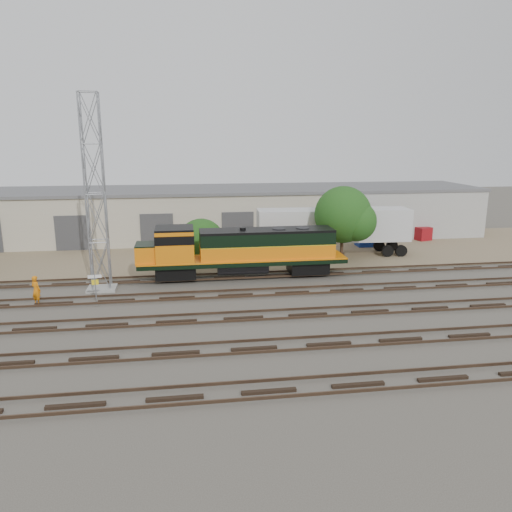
{
  "coord_description": "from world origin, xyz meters",
  "views": [
    {
      "loc": [
        -3.39,
        -31.2,
        10.75
      ],
      "look_at": [
        1.8,
        4.0,
        2.2
      ],
      "focal_mm": 35.0,
      "sensor_mm": 36.0,
      "label": 1
    }
  ],
  "objects": [
    {
      "name": "dumpster_red",
      "position": [
        21.71,
        17.7,
        0.7
      ],
      "size": [
        1.83,
        1.76,
        1.4
      ],
      "primitive_type": "cube",
      "rotation": [
        0.0,
        0.0,
        0.28
      ],
      "color": "maroon",
      "rests_on": "ground"
    },
    {
      "name": "semi_trailer",
      "position": [
        10.57,
        12.43,
        2.7
      ],
      "size": [
        14.1,
        3.55,
        4.3
      ],
      "rotation": [
        0.0,
        0.0,
        -0.05
      ],
      "color": "silver",
      "rests_on": "ground"
    },
    {
      "name": "sign_post",
      "position": [
        -9.18,
        0.91,
        1.47
      ],
      "size": [
        0.86,
        0.13,
        2.1
      ],
      "color": "gray",
      "rests_on": "ground"
    },
    {
      "name": "warehouse",
      "position": [
        0.04,
        22.98,
        2.65
      ],
      "size": [
        58.4,
        10.4,
        5.3
      ],
      "color": "#B9B19A",
      "rests_on": "ground"
    },
    {
      "name": "dirt_strip",
      "position": [
        0.0,
        15.0,
        0.01
      ],
      "size": [
        80.0,
        16.0,
        0.02
      ],
      "primitive_type": "cube",
      "color": "#726047",
      "rests_on": "ground"
    },
    {
      "name": "signal_tower",
      "position": [
        -9.36,
        4.54,
        6.66
      ],
      "size": [
        2.01,
        2.01,
        13.63
      ],
      "rotation": [
        0.0,
        0.0,
        0.06
      ],
      "color": "gray",
      "rests_on": "ground"
    },
    {
      "name": "tracks",
      "position": [
        0.0,
        -3.0,
        0.08
      ],
      "size": [
        80.0,
        20.4,
        0.28
      ],
      "color": "black",
      "rests_on": "ground"
    },
    {
      "name": "ground",
      "position": [
        0.0,
        0.0,
        0.0
      ],
      "size": [
        140.0,
        140.0,
        0.0
      ],
      "primitive_type": "plane",
      "color": "#47423A",
      "rests_on": "ground"
    },
    {
      "name": "worker",
      "position": [
        -13.08,
        1.68,
        0.98
      ],
      "size": [
        0.85,
        0.79,
        1.95
      ],
      "primitive_type": "imported",
      "rotation": [
        0.0,
        0.0,
        2.52
      ],
      "color": "orange",
      "rests_on": "ground"
    },
    {
      "name": "dumpster_blue",
      "position": [
        14.55,
        15.68,
        0.75
      ],
      "size": [
        1.61,
        1.51,
        1.5
      ],
      "primitive_type": "cube",
      "rotation": [
        0.0,
        0.0,
        0.01
      ],
      "color": "navy",
      "rests_on": "ground"
    },
    {
      "name": "locomotive",
      "position": [
        0.78,
        6.0,
        2.23
      ],
      "size": [
        16.04,
        2.81,
        3.86
      ],
      "color": "black",
      "rests_on": "tracks"
    },
    {
      "name": "tree_east",
      "position": [
        10.52,
        9.75,
        4.05
      ],
      "size": [
        5.16,
        4.91,
        6.63
      ],
      "color": "#382619",
      "rests_on": "ground"
    },
    {
      "name": "tree_mid",
      "position": [
        -1.7,
        11.29,
        1.7
      ],
      "size": [
        4.3,
        4.1,
        4.1
      ],
      "color": "#382619",
      "rests_on": "ground"
    }
  ]
}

